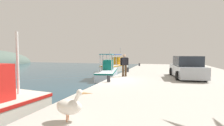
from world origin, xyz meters
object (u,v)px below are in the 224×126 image
Objects in this scene: mooring_bollard_second at (128,70)px; mooring_bollard_third at (139,65)px; fishing_boat_fourth at (115,66)px; fishing_boat_third at (108,72)px; pelican at (69,105)px; parked_car at (187,68)px; fisherman_standing at (124,64)px; mooring_bollard_nearest at (109,79)px.

mooring_bollard_second is 1.15× the size of mooring_bollard_third.
fishing_boat_fourth reaches higher than mooring_bollard_third.
fishing_boat_third is at bearing 161.93° from mooring_bollard_third.
pelican is 0.23× the size of parked_car.
fishing_boat_fourth is 6.65× the size of pelican.
pelican is at bearing -176.71° from fisherman_standing.
fishing_boat_third reaches higher than mooring_bollard_third.
fisherman_standing reaches higher than mooring_bollard_nearest.
pelican is 2.21× the size of mooring_bollard_second.
mooring_bollard_third is (10.70, 4.79, -0.52)m from parked_car.
fishing_boat_third is 14.87× the size of mooring_bollard_second.
pelican is 11.57m from mooring_bollard_second.
mooring_bollard_third is (7.18, -2.34, 0.35)m from fishing_boat_third.
pelican is 0.57× the size of fisherman_standing.
parked_car is at bearing -117.18° from mooring_bollard_second.
mooring_bollard_third is at bearing -90.46° from fishing_boat_fourth.
mooring_bollard_third is at bearing -18.07° from fishing_boat_third.
fishing_boat_third is at bearing 14.25° from pelican.
fisherman_standing is at bearing -173.11° from mooring_bollard_second.
fisherman_standing is at bearing -160.75° from fishing_boat_fourth.
fishing_boat_fourth is 16.88× the size of mooring_bollard_third.
fishing_boat_third is at bearing -170.25° from fishing_boat_fourth.
fishing_boat_fourth is 3.59m from mooring_bollard_third.
fishing_boat_third is at bearing 33.50° from fisherman_standing.
pelican is at bearing -175.76° from mooring_bollard_second.
fishing_boat_fourth is 9.02m from mooring_bollard_second.
mooring_bollard_second is (5.74, 0.00, 0.03)m from mooring_bollard_nearest.
fishing_boat_third is 7.32m from fishing_boat_fourth.
fisherman_standing is 4.47m from parked_car.
mooring_bollard_nearest reaches higher than mooring_bollard_third.
fishing_boat_third is 3.86× the size of fisherman_standing.
mooring_bollard_nearest is at bearing -180.00° from mooring_bollard_second.
pelican is at bearing -167.37° from fishing_boat_fourth.
mooring_bollard_nearest is 0.88× the size of mooring_bollard_second.
mooring_bollard_second reaches higher than mooring_bollard_nearest.
parked_car is 11.17× the size of mooring_bollard_third.
pelican reaches higher than mooring_bollard_third.
pelican is at bearing 156.55° from parked_car.
fishing_boat_fourth reaches higher than fisherman_standing.
mooring_bollard_second reaches higher than mooring_bollard_third.
fishing_boat_third is at bearing 65.67° from mooring_bollard_second.
fishing_boat_third is 1.53× the size of parked_car.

